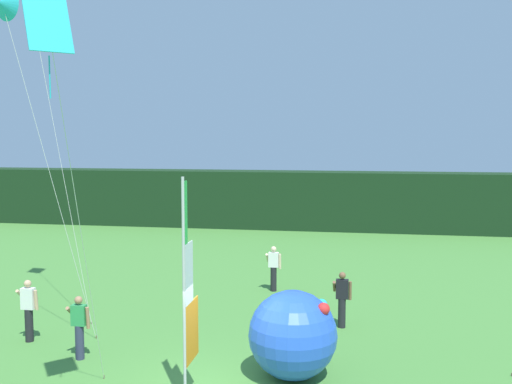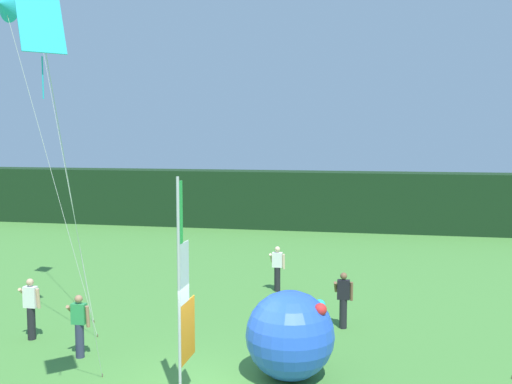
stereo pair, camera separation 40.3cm
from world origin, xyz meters
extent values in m
cube|color=black|center=(0.00, 23.51, 1.73)|extent=(80.00, 2.40, 3.46)
cylinder|color=#B7B7BC|center=(-0.26, -0.79, 2.40)|extent=(0.06, 0.06, 4.79)
cube|color=orange|center=(-0.26, -0.28, 1.50)|extent=(0.02, 0.97, 1.28)
cube|color=white|center=(-0.26, -0.46, 2.78)|extent=(0.02, 0.60, 1.28)
cube|color=green|center=(-0.26, -0.65, 4.06)|extent=(0.02, 0.23, 1.28)
cylinder|color=#2D334C|center=(-3.69, 1.46, 0.44)|extent=(0.22, 0.22, 0.87)
cube|color=#2D8E4C|center=(-3.69, 1.46, 1.13)|extent=(0.36, 0.20, 0.52)
sphere|color=#A37556|center=(-3.69, 1.46, 1.51)|extent=(0.20, 0.20, 0.20)
cylinder|color=#A37556|center=(-3.92, 1.52, 1.17)|extent=(0.09, 0.48, 0.42)
cylinder|color=#A37556|center=(-3.46, 1.47, 1.07)|extent=(0.09, 0.14, 0.56)
cylinder|color=black|center=(2.72, 5.09, 0.43)|extent=(0.22, 0.22, 0.86)
cube|color=black|center=(2.72, 5.09, 1.15)|extent=(0.36, 0.20, 0.57)
sphere|color=brown|center=(2.72, 5.09, 1.55)|extent=(0.20, 0.20, 0.20)
cylinder|color=brown|center=(2.49, 5.15, 1.20)|extent=(0.09, 0.48, 0.42)
cylinder|color=brown|center=(2.95, 5.10, 1.11)|extent=(0.09, 0.14, 0.56)
cylinder|color=black|center=(-5.64, 2.42, 0.45)|extent=(0.22, 0.22, 0.90)
cube|color=white|center=(-5.64, 2.42, 1.20)|extent=(0.36, 0.20, 0.58)
sphere|color=tan|center=(-5.64, 2.42, 1.61)|extent=(0.20, 0.20, 0.20)
cylinder|color=tan|center=(-5.87, 2.48, 1.26)|extent=(0.09, 0.48, 0.42)
cylinder|color=tan|center=(-5.41, 2.43, 1.16)|extent=(0.09, 0.14, 0.56)
cylinder|color=black|center=(0.17, 8.78, 0.44)|extent=(0.22, 0.22, 0.88)
cube|color=white|center=(0.17, 8.78, 1.15)|extent=(0.36, 0.20, 0.54)
sphere|color=beige|center=(0.17, 8.78, 1.54)|extent=(0.20, 0.20, 0.20)
cylinder|color=beige|center=(-0.06, 8.84, 1.19)|extent=(0.09, 0.48, 0.42)
cylinder|color=beige|center=(0.40, 8.79, 1.09)|extent=(0.09, 0.14, 0.56)
sphere|color=blue|center=(1.71, 1.23, 1.03)|extent=(2.05, 2.05, 2.05)
sphere|color=purple|center=(2.11, 2.05, 1.51)|extent=(0.29, 0.29, 0.29)
sphere|color=red|center=(2.42, 1.02, 1.74)|extent=(0.29, 0.29, 0.29)
sphere|color=#23B2C6|center=(2.33, 1.83, 1.59)|extent=(0.29, 0.29, 0.29)
cylinder|color=brown|center=(6.75, 2.22, 0.04)|extent=(0.03, 0.03, 0.08)
cylinder|color=brown|center=(-4.64, 4.11, 0.04)|extent=(0.03, 0.03, 0.08)
cylinder|color=silver|center=(-5.72, 4.21, 5.96)|extent=(2.17, 0.22, 11.92)
cylinder|color=brown|center=(-3.95, 2.95, 0.04)|extent=(0.03, 0.03, 0.08)
cylinder|color=silver|center=(-4.84, 2.42, 4.46)|extent=(1.79, 1.08, 8.92)
cone|color=#23B2C6|center=(-5.73, 1.88, 8.92)|extent=(0.94, 0.60, 0.89)
cylinder|color=brown|center=(-2.58, 0.43, 0.04)|extent=(0.03, 0.03, 0.08)
cylinder|color=silver|center=(-2.24, -1.18, 3.71)|extent=(0.69, 3.24, 7.42)
cube|color=#23B2C6|center=(-1.90, -2.79, 7.42)|extent=(0.79, 0.80, 0.96)
cylinder|color=#23B2C6|center=(-1.90, -2.79, 6.56)|extent=(0.02, 0.02, 0.70)
camera|label=1|loc=(3.16, -11.91, 5.59)|focal=41.40mm
camera|label=2|loc=(3.56, -11.84, 5.59)|focal=41.40mm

